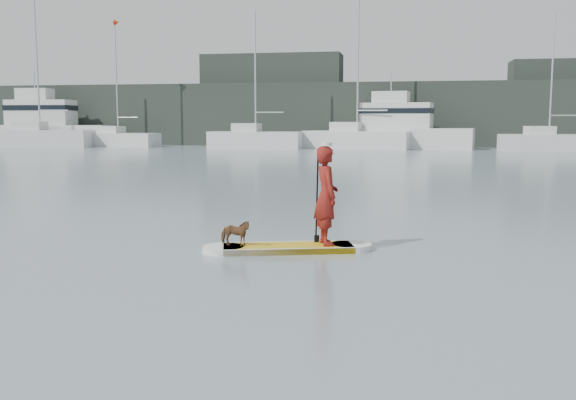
% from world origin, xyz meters
% --- Properties ---
extents(ground, '(140.00, 140.00, 0.00)m').
position_xyz_m(ground, '(0.00, 0.00, 0.00)').
color(ground, slate).
rests_on(ground, ground).
extents(paddleboard, '(3.20, 1.51, 0.12)m').
position_xyz_m(paddleboard, '(1.64, 1.73, 0.06)').
color(paddleboard, gold).
rests_on(paddleboard, ground).
extents(paddler, '(0.69, 0.82, 1.91)m').
position_xyz_m(paddler, '(2.35, 1.94, 1.08)').
color(paddler, maroon).
rests_on(paddler, paddleboard).
extents(white_cap, '(0.22, 0.22, 0.07)m').
position_xyz_m(white_cap, '(2.35, 1.94, 2.07)').
color(white_cap, silver).
rests_on(white_cap, paddler).
extents(dog, '(0.60, 0.28, 0.50)m').
position_xyz_m(dog, '(0.66, 1.44, 0.37)').
color(dog, brown).
rests_on(dog, paddleboard).
extents(paddle, '(0.12, 0.30, 2.00)m').
position_xyz_m(paddle, '(2.14, 2.13, 0.80)').
color(paddle, black).
rests_on(paddle, ground).
extents(sailboat_a, '(9.48, 4.06, 13.32)m').
position_xyz_m(sailboat_a, '(-29.63, 43.54, 0.93)').
color(sailboat_a, silver).
rests_on(sailboat_a, ground).
extents(sailboat_b, '(8.08, 3.49, 11.62)m').
position_xyz_m(sailboat_b, '(-23.07, 45.93, 0.81)').
color(sailboat_b, silver).
rests_on(sailboat_b, ground).
extents(sailboat_c, '(8.29, 3.05, 11.76)m').
position_xyz_m(sailboat_c, '(-9.57, 44.81, 0.87)').
color(sailboat_c, silver).
rests_on(sailboat_c, ground).
extents(sailboat_d, '(9.64, 4.70, 13.63)m').
position_xyz_m(sailboat_d, '(-0.76, 45.83, 0.97)').
color(sailboat_d, silver).
rests_on(sailboat_d, ground).
extents(sailboat_e, '(7.87, 3.38, 11.06)m').
position_xyz_m(sailboat_e, '(14.86, 44.96, 0.79)').
color(sailboat_e, silver).
rests_on(sailboat_e, ground).
extents(motor_yacht_a, '(11.30, 5.00, 6.55)m').
position_xyz_m(motor_yacht_a, '(3.26, 46.86, 1.84)').
color(motor_yacht_a, silver).
rests_on(motor_yacht_a, ground).
extents(motor_yacht_b, '(11.36, 4.91, 7.28)m').
position_xyz_m(motor_yacht_b, '(-30.82, 46.96, 2.05)').
color(motor_yacht_b, silver).
rests_on(motor_yacht_b, ground).
extents(shore_mass, '(90.00, 6.00, 6.00)m').
position_xyz_m(shore_mass, '(0.00, 53.00, 3.00)').
color(shore_mass, black).
rests_on(shore_mass, ground).
extents(shore_building_west, '(14.00, 4.00, 9.00)m').
position_xyz_m(shore_building_west, '(-10.00, 54.00, 4.50)').
color(shore_building_west, black).
rests_on(shore_building_west, ground).
extents(shore_building_east, '(10.00, 4.00, 8.00)m').
position_xyz_m(shore_building_east, '(18.00, 54.00, 4.00)').
color(shore_building_east, black).
rests_on(shore_building_east, ground).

